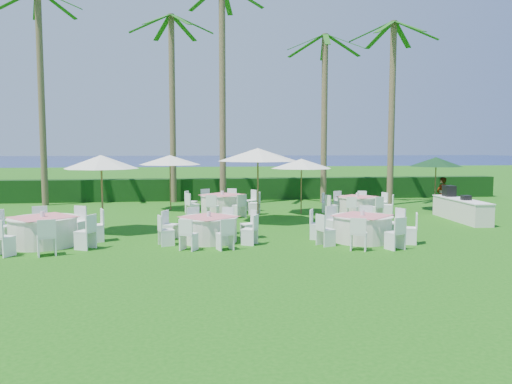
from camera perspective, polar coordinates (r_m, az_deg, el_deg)
ground at (r=16.22m, az=-4.17°, el=-5.32°), size 120.00×120.00×0.00m
hedge at (r=28.04m, az=-5.67°, el=0.32°), size 34.00×1.00×1.20m
ocean at (r=117.97m, az=-7.19°, el=3.66°), size 260.00×260.00×0.00m
banquet_table_a at (r=16.24m, az=-23.14°, el=-4.07°), size 3.44×3.44×1.04m
banquet_table_b at (r=15.65m, az=-5.41°, el=-4.17°), size 3.12×3.12×0.95m
banquet_table_c at (r=15.98m, az=12.05°, el=-4.00°), size 3.21×3.21×0.99m
banquet_table_e at (r=22.20m, az=-3.87°, el=-1.33°), size 3.33×3.33×1.02m
banquet_table_f at (r=22.43m, az=11.48°, el=-1.44°), size 3.07×3.07×0.94m
umbrella_a at (r=17.76m, az=-17.27°, el=3.30°), size 2.52×2.52×2.68m
umbrella_b at (r=19.38m, az=0.21°, el=4.29°), size 3.10×3.10×2.91m
umbrella_c at (r=23.67m, az=-9.80°, el=3.62°), size 2.84×2.84×2.57m
umbrella_d at (r=22.08m, az=5.22°, el=3.24°), size 2.71×2.71×2.43m
umbrella_green at (r=24.48m, az=19.89°, el=3.26°), size 2.46×2.46×2.49m
buffet_table at (r=21.73m, az=22.34°, el=-1.80°), size 1.03×3.78×1.33m
staff_person at (r=23.98m, az=20.47°, el=-0.31°), size 0.69×0.57×1.60m
palm_a at (r=27.54m, az=-23.35°, el=10.70°), size 4.37×4.25×10.67m
palm_b at (r=27.17m, az=-9.54°, el=10.27°), size 4.41×4.09×9.88m
palm_c at (r=25.32m, az=-3.86°, el=11.94°), size 4.33×4.31×10.94m
palm_d at (r=26.81m, az=7.82°, el=9.21°), size 4.27×4.36×8.83m
palm_e at (r=26.43m, az=15.27°, el=9.58°), size 4.34×4.30×9.23m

